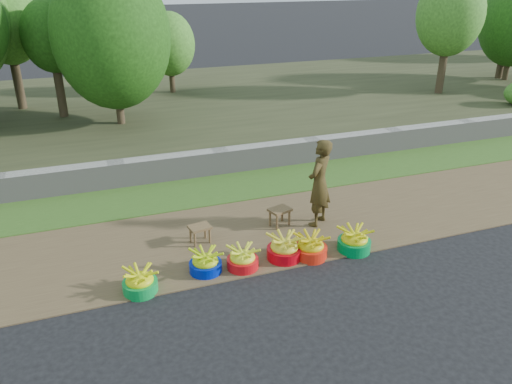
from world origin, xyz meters
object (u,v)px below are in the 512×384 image
object	(u,v)px
basin_b	(205,263)
basin_e	(311,247)
basin_a	(140,282)
basin_d	(284,249)
stool_right	(280,212)
stool_left	(200,229)
vendor_woman	(319,183)
basin_f	(354,241)
basin_c	(243,259)

from	to	relation	value
basin_b	basin_e	xyz separation A→B (m)	(1.67, -0.13, 0.01)
basin_a	basin_d	bearing A→B (deg)	3.18
stool_right	basin_e	bearing A→B (deg)	-86.55
stool_right	stool_left	bearing A→B (deg)	-175.33
basin_d	basin_e	size ratio (longest dim) A/B	1.05
stool_left	stool_right	distance (m)	1.47
stool_right	vendor_woman	distance (m)	0.86
basin_e	basin_f	world-z (taller)	basin_f
basin_c	basin_d	xyz separation A→B (m)	(0.70, 0.04, 0.02)
basin_f	basin_d	bearing A→B (deg)	172.69
basin_b	stool_left	distance (m)	0.88
basin_a	basin_e	xyz separation A→B (m)	(2.66, 0.04, 0.01)
basin_f	stool_left	world-z (taller)	basin_f
basin_a	vendor_woman	xyz separation A→B (m)	(3.25, 1.00, 0.64)
stool_right	basin_c	bearing A→B (deg)	-134.33
basin_e	vendor_woman	size ratio (longest dim) A/B	0.34
basin_d	basin_e	xyz separation A→B (m)	(0.41, -0.09, -0.01)
basin_a	basin_f	xyz separation A→B (m)	(3.41, -0.02, 0.02)
basin_a	basin_e	world-z (taller)	basin_e
basin_a	stool_left	bearing A→B (deg)	42.63
basin_e	basin_f	size ratio (longest dim) A/B	0.98
vendor_woman	basin_c	bearing A→B (deg)	-11.52
stool_left	stool_right	size ratio (longest dim) A/B	0.89
basin_b	basin_f	distance (m)	2.42
basin_a	basin_d	xyz separation A→B (m)	(2.25, 0.12, 0.02)
basin_b	basin_e	size ratio (longest dim) A/B	0.93
vendor_woman	basin_e	bearing A→B (deg)	18.68
basin_a	basin_d	distance (m)	2.25
basin_c	basin_a	bearing A→B (deg)	-176.81
basin_d	basin_f	distance (m)	1.17
stool_right	basin_b	bearing A→B (deg)	-148.43
basin_e	stool_right	world-z (taller)	basin_e
basin_f	stool_right	size ratio (longest dim) A/B	1.24
basin_d	vendor_woman	world-z (taller)	vendor_woman
basin_a	stool_right	world-z (taller)	basin_a
stool_left	vendor_woman	xyz separation A→B (m)	(2.13, -0.04, 0.54)
basin_b	basin_d	distance (m)	1.26
basin_d	basin_b	bearing A→B (deg)	177.91
basin_d	basin_f	xyz separation A→B (m)	(1.16, -0.15, -0.00)
basin_b	stool_left	xyz separation A→B (m)	(0.13, 0.86, 0.10)
basin_a	stool_left	size ratio (longest dim) A/B	1.27
basin_a	vendor_woman	size ratio (longest dim) A/B	0.31
basin_d	basin_f	size ratio (longest dim) A/B	1.03
basin_a	stool_left	xyz separation A→B (m)	(1.12, 1.03, 0.10)
basin_a	stool_right	bearing A→B (deg)	24.01
basin_b	basin_d	world-z (taller)	basin_d
basin_f	stool_left	size ratio (longest dim) A/B	1.39
vendor_woman	basin_b	bearing A→B (deg)	-19.56
basin_d	stool_left	bearing A→B (deg)	141.04
stool_right	vendor_woman	bearing A→B (deg)	-13.56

